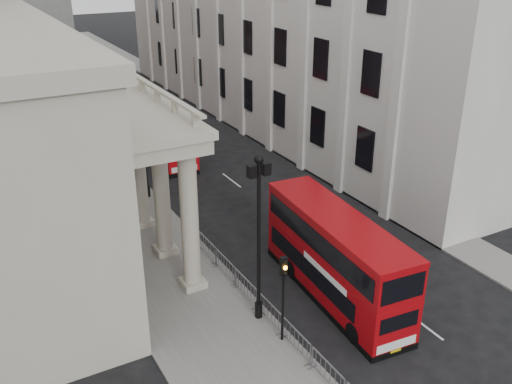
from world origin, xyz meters
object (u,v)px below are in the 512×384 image
object	(u,v)px
lamp_post_mid	(143,131)
traffic_light	(283,284)
bus_near	(336,255)
pedestrian_a	(134,264)
pedestrian_b	(120,220)
lamp_post_north	(85,83)
bus_far	(165,129)
lamp_post_south	(259,228)
pedestrian_c	(125,195)

from	to	relation	value
lamp_post_mid	traffic_light	bearing A→B (deg)	-89.68
bus_near	pedestrian_a	size ratio (longest dim) A/B	6.84
traffic_light	pedestrian_b	xyz separation A→B (m)	(-3.31, 13.77, -2.18)
lamp_post_north	bus_far	xyz separation A→B (m)	(4.23, -8.49, -2.60)
lamp_post_south	pedestrian_c	size ratio (longest dim) A/B	5.06
pedestrian_c	lamp_post_north	bearing A→B (deg)	108.79
traffic_light	pedestrian_c	bearing A→B (deg)	96.42
traffic_light	lamp_post_north	bearing A→B (deg)	90.17
traffic_light	bus_far	xyz separation A→B (m)	(4.13, 25.53, -0.80)
bus_near	lamp_post_mid	bearing A→B (deg)	109.67
lamp_post_south	bus_near	bearing A→B (deg)	-1.60
bus_near	bus_far	xyz separation A→B (m)	(-0.10, 23.63, -0.03)
traffic_light	pedestrian_b	distance (m)	14.33
bus_near	pedestrian_b	bearing A→B (deg)	127.04
lamp_post_mid	bus_near	bearing A→B (deg)	-74.96
lamp_post_mid	bus_near	size ratio (longest dim) A/B	0.79
lamp_post_north	pedestrian_b	bearing A→B (deg)	-99.00
pedestrian_c	bus_far	bearing A→B (deg)	79.05
traffic_light	bus_near	world-z (taller)	bus_near
bus_far	lamp_post_mid	bearing A→B (deg)	-114.44
lamp_post_north	bus_near	bearing A→B (deg)	-82.32
pedestrian_a	pedestrian_b	bearing A→B (deg)	84.96
bus_near	pedestrian_c	size ratio (longest dim) A/B	6.42
bus_near	pedestrian_b	distance (m)	14.14
bus_far	traffic_light	bearing A→B (deg)	-94.23
lamp_post_south	bus_far	distance (m)	24.03
pedestrian_a	pedestrian_c	bearing A→B (deg)	79.83
lamp_post_mid	pedestrian_b	distance (m)	6.65
bus_near	pedestrian_a	xyz separation A→B (m)	(-8.42, 6.46, -1.45)
lamp_post_south	pedestrian_a	size ratio (longest dim) A/B	5.39
traffic_light	pedestrian_c	xyz separation A→B (m)	(-1.93, 17.16, -2.16)
lamp_post_mid	lamp_post_north	world-z (taller)	same
lamp_post_north	pedestrian_a	distance (m)	26.30
traffic_light	pedestrian_a	bearing A→B (deg)	116.64
lamp_post_south	bus_far	bearing A→B (deg)	79.79
bus_near	lamp_post_north	bearing A→B (deg)	102.31
lamp_post_mid	bus_far	world-z (taller)	lamp_post_mid
pedestrian_a	pedestrian_c	distance (m)	9.09
lamp_post_north	traffic_light	xyz separation A→B (m)	(0.10, -34.02, -1.80)
lamp_post_south	pedestrian_c	bearing A→B (deg)	96.90
bus_near	pedestrian_a	world-z (taller)	bus_near
lamp_post_north	lamp_post_south	bearing A→B (deg)	-90.00
lamp_post_south	pedestrian_b	bearing A→B (deg)	105.26
traffic_light	pedestrian_b	bearing A→B (deg)	103.50
lamp_post_mid	bus_near	distance (m)	16.89
lamp_post_south	pedestrian_b	world-z (taller)	lamp_post_south
bus_far	lamp_post_south	bearing A→B (deg)	-95.24
lamp_post_mid	bus_far	xyz separation A→B (m)	(4.23, 7.51, -2.60)
bus_near	lamp_post_south	bearing A→B (deg)	-176.97
lamp_post_north	pedestrian_a	xyz separation A→B (m)	(-4.09, -25.67, -4.02)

